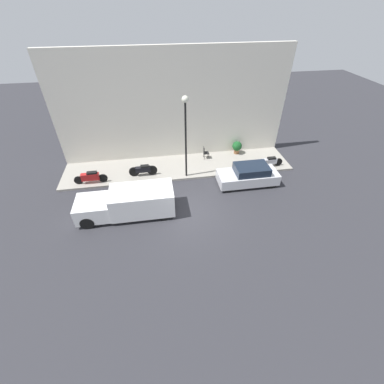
% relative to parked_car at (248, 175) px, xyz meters
% --- Properties ---
extents(ground_plane, '(60.00, 60.00, 0.00)m').
position_rel_parked_car_xyz_m(ground_plane, '(-2.23, 4.27, -0.66)').
color(ground_plane, '#2D2D33').
extents(sidewalk, '(3.20, 15.98, 0.14)m').
position_rel_parked_car_xyz_m(sidewalk, '(2.63, 4.27, -0.59)').
color(sidewalk, gray).
rests_on(sidewalk, ground_plane).
extents(building_facade, '(0.30, 15.98, 7.59)m').
position_rel_parked_car_xyz_m(building_facade, '(4.38, 4.27, 3.14)').
color(building_facade, silver).
rests_on(building_facade, ground_plane).
extents(parked_car, '(1.61, 3.87, 1.36)m').
position_rel_parked_car_xyz_m(parked_car, '(0.00, 0.00, 0.00)').
color(parked_car, silver).
rests_on(parked_car, ground_plane).
extents(delivery_van, '(1.82, 5.31, 1.61)m').
position_rel_parked_car_xyz_m(delivery_van, '(-1.76, 7.60, 0.18)').
color(delivery_van, white).
rests_on(delivery_van, ground_plane).
extents(motorcycle_red, '(0.30, 2.10, 0.82)m').
position_rel_parked_car_xyz_m(motorcycle_red, '(1.51, 10.11, -0.07)').
color(motorcycle_red, '#B21E1E').
rests_on(motorcycle_red, sidewalk).
extents(motorcycle_black, '(0.30, 1.89, 0.76)m').
position_rel_parked_car_xyz_m(motorcycle_black, '(1.87, 6.74, -0.09)').
color(motorcycle_black, black).
rests_on(motorcycle_black, sidewalk).
extents(scooter_silver, '(0.30, 2.00, 0.71)m').
position_rel_parked_car_xyz_m(scooter_silver, '(1.60, -2.11, -0.12)').
color(scooter_silver, '#B7B7BF').
rests_on(scooter_silver, sidewalk).
extents(streetlamp, '(0.40, 0.40, 5.36)m').
position_rel_parked_car_xyz_m(streetlamp, '(1.37, 3.88, 3.23)').
color(streetlamp, black).
rests_on(streetlamp, sidewalk).
extents(potted_plant, '(0.72, 0.72, 0.98)m').
position_rel_parked_car_xyz_m(potted_plant, '(3.78, -0.38, 0.05)').
color(potted_plant, brown).
rests_on(potted_plant, sidewalk).
extents(cafe_chair, '(0.40, 0.40, 0.89)m').
position_rel_parked_car_xyz_m(cafe_chair, '(3.45, 2.16, -0.01)').
color(cafe_chair, '#262626').
rests_on(cafe_chair, sidewalk).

